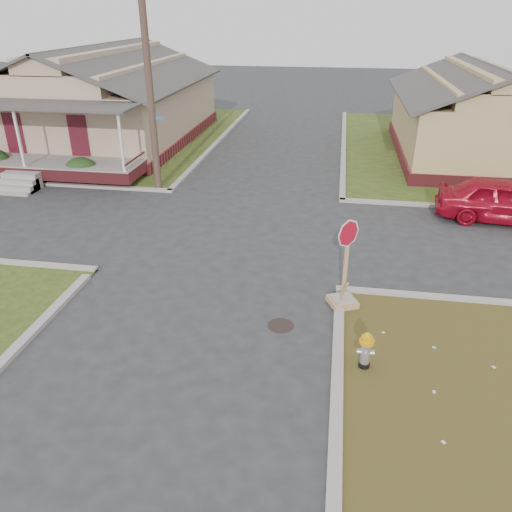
% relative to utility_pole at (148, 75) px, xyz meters
% --- Properties ---
extents(ground, '(120.00, 120.00, 0.00)m').
position_rel_utility_pole_xyz_m(ground, '(4.20, -8.90, -4.66)').
color(ground, '#2D2D2F').
rests_on(ground, ground).
extents(verge_far_left, '(19.00, 19.00, 0.05)m').
position_rel_utility_pole_xyz_m(verge_far_left, '(-8.80, 9.10, -4.64)').
color(verge_far_left, '#2F4518').
rests_on(verge_far_left, ground).
extents(curbs, '(80.00, 40.00, 0.12)m').
position_rel_utility_pole_xyz_m(curbs, '(4.20, -3.90, -4.66)').
color(curbs, '#A7A097').
rests_on(curbs, ground).
extents(manhole, '(0.64, 0.64, 0.01)m').
position_rel_utility_pole_xyz_m(manhole, '(6.40, -9.40, -4.66)').
color(manhole, black).
rests_on(manhole, ground).
extents(corner_house, '(10.10, 15.50, 5.30)m').
position_rel_utility_pole_xyz_m(corner_house, '(-5.80, 7.78, -2.38)').
color(corner_house, maroon).
rests_on(corner_house, ground).
extents(side_house_yellow, '(7.60, 11.60, 4.70)m').
position_rel_utility_pole_xyz_m(side_house_yellow, '(14.20, 7.60, -2.47)').
color(side_house_yellow, maroon).
rests_on(side_house_yellow, ground).
extents(utility_pole, '(1.80, 0.28, 9.00)m').
position_rel_utility_pole_xyz_m(utility_pole, '(0.00, 0.00, 0.00)').
color(utility_pole, '#3F2C24').
rests_on(utility_pole, ground).
extents(fire_hydrant, '(0.32, 0.32, 0.87)m').
position_rel_utility_pole_xyz_m(fire_hydrant, '(8.36, -10.71, -4.13)').
color(fire_hydrant, black).
rests_on(fire_hydrant, ground).
extents(stop_sign, '(0.68, 0.66, 2.40)m').
position_rel_utility_pole_xyz_m(stop_sign, '(7.87, -8.25, -4.09)').
color(stop_sign, tan).
rests_on(stop_sign, ground).
extents(red_sedan, '(4.79, 2.39, 1.57)m').
position_rel_utility_pole_xyz_m(red_sedan, '(13.50, -1.42, -3.88)').
color(red_sedan, '#AE0C21').
rests_on(red_sedan, ground).
extents(hedge_right, '(1.46, 1.19, 1.11)m').
position_rel_utility_pole_xyz_m(hedge_right, '(-3.55, 0.20, -4.06)').
color(hedge_right, '#1C3814').
rests_on(hedge_right, verge_far_left).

